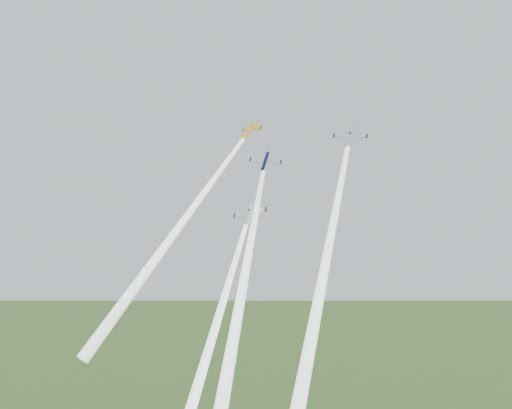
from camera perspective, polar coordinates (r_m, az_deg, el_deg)
The scene contains 8 objects.
plane_yellow at distance 147.88m, azimuth -0.50°, elevation 6.70°, with size 6.91×6.86×1.08m, color #E9A614, non-canonical shape.
smoke_trail_yellow at distance 134.02m, azimuth -7.61°, elevation -3.04°, with size 2.51×2.51×58.88m, color white, non-canonical shape.
plane_navy at distance 136.40m, azimuth 0.81°, elevation 3.84°, with size 6.96×6.90×1.09m, color #0B0E34, non-canonical shape.
smoke_trail_navy at distance 114.24m, azimuth -1.31°, elevation -8.00°, with size 2.51×2.51×62.17m, color white, non-canonical shape.
plane_silver_right at distance 130.25m, azimuth 8.33°, elevation 5.98°, with size 7.00×6.95×1.10m, color #A8AEB6, non-canonical shape.
smoke_trail_silver_right at distance 105.47m, azimuth 5.75°, elevation -7.55°, with size 2.51×2.51×68.54m, color white, non-canonical shape.
plane_silver_low at distance 127.34m, azimuth -0.59°, elevation -0.82°, with size 7.09×7.03×1.11m, color silver, non-canonical shape.
smoke_trail_silver_low at distance 107.92m, azimuth -5.08°, elevation -15.40°, with size 2.51×2.51×66.90m, color white, non-canonical shape.
Camera 1 is at (74.41, -110.20, 83.49)m, focal length 45.00 mm.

